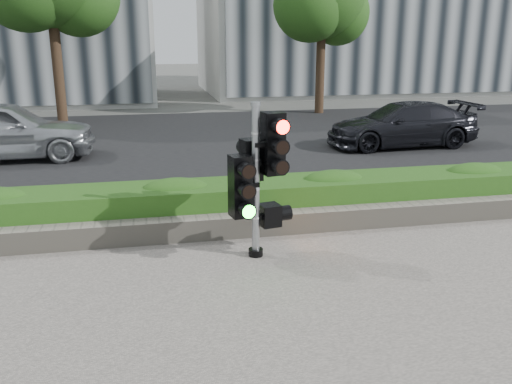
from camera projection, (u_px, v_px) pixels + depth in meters
ground at (286, 288)px, 6.80m from camera, size 120.00×120.00×0.00m
road at (201, 142)px, 16.21m from camera, size 60.00×13.00×0.02m
curb at (242, 209)px, 9.75m from camera, size 60.00×0.25×0.12m
stone_wall at (256, 224)px, 8.53m from camera, size 12.00×0.32×0.34m
hedge at (248, 202)px, 9.10m from camera, size 12.00×1.00×0.68m
traffic_signal at (257, 173)px, 7.45m from camera, size 0.79×0.63×2.19m
car_silver at (2, 130)px, 13.62m from camera, size 4.53×1.96×1.52m
car_dark at (402, 124)px, 15.40m from camera, size 4.35×1.87×1.25m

